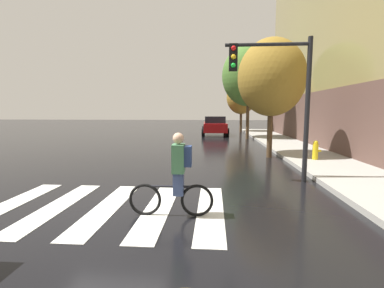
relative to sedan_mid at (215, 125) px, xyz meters
name	(u,v)px	position (x,y,z in m)	size (l,w,h in m)	color
ground_plane	(101,208)	(-2.57, -18.76, -0.85)	(120.00, 120.00, 0.00)	black
crosswalk_stripes	(107,207)	(-2.44, -18.76, -0.85)	(5.08, 3.40, 0.01)	silver
sedan_mid	(215,125)	(0.00, 0.00, 0.00)	(2.33, 4.82, 1.65)	maroon
cyclist	(177,175)	(-0.85, -19.12, -0.01)	(1.71, 0.36, 1.69)	black
traffic_light_near	(279,85)	(1.75, -16.13, 2.01)	(2.47, 0.28, 4.20)	black
fire_hydrant	(315,150)	(4.00, -12.98, -0.32)	(0.33, 0.22, 0.78)	gold
street_tree_near	(272,78)	(2.42, -11.67, 2.72)	(2.98, 2.98, 5.30)	#4C3823
street_tree_mid	(249,76)	(2.44, -3.19, 3.84)	(3.91, 3.91, 6.95)	#4C3823
street_tree_far	(241,97)	(2.58, 3.36, 2.58)	(2.86, 2.86, 5.09)	#4C3823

